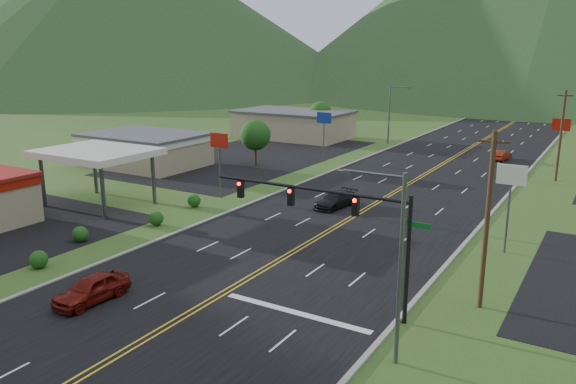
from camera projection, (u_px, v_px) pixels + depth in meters
The scene contains 18 objects.
traffic_signal at pixel (338, 216), 30.49m from camera, with size 13.10×0.43×7.00m.
streetlight_east at pixel (394, 256), 24.86m from camera, with size 3.28×0.25×9.00m.
streetlight_west at pixel (391, 111), 86.19m from camera, with size 3.28×0.25×9.00m.
gas_canopy at pixel (96, 154), 51.45m from camera, with size 10.00×8.00×5.30m.
building_west_mid at pixel (145, 148), 70.38m from camera, with size 14.40×10.40×4.10m.
building_west_far at pixel (293, 124), 93.36m from camera, with size 18.40×11.40×4.50m.
pole_sign_west_a at pixel (219, 147), 54.08m from camera, with size 2.00×0.18×6.40m.
pole_sign_west_b at pixel (324, 123), 72.39m from camera, with size 2.00×0.18×6.40m.
pole_sign_east_a at pixel (511, 184), 38.97m from camera, with size 2.00×0.18×6.40m.
pole_sign_east_b at pixel (561, 130), 65.61m from camera, with size 2.00×0.18×6.40m.
tree_west_a at pixel (255, 135), 69.84m from camera, with size 3.84×3.84×5.82m.
tree_west_b at pixel (320, 113), 94.80m from camera, with size 3.84×3.84×5.82m.
utility_pole_a at pixel (487, 220), 30.38m from camera, with size 1.60×0.28×10.00m.
utility_pole_b at pixel (561, 135), 61.18m from camera, with size 1.60×0.28×10.00m.
mountain_nw at pixel (127, 8), 213.60m from camera, with size 190.00×190.00×60.00m, color #1F3819.
car_red_near at pixel (92, 289), 32.09m from camera, with size 1.85×4.60×1.57m, color maroon.
car_dark_mid at pixel (335, 200), 51.62m from camera, with size 1.97×4.85×1.41m, color black.
car_red_far at pixel (502, 155), 74.01m from camera, with size 1.41×4.04×1.33m, color maroon.
Camera 1 is at (19.16, -12.52, 13.99)m, focal length 35.00 mm.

